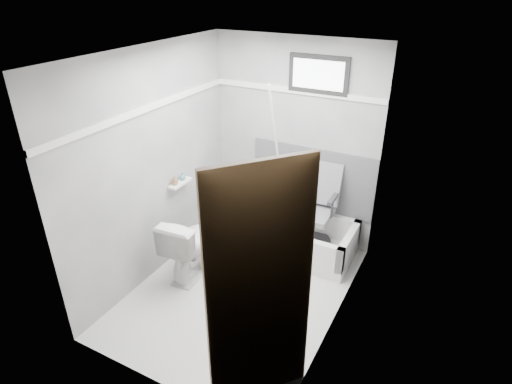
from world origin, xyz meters
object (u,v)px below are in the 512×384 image
Objects in this scene: bathtub at (290,234)px; soap_bottle_b at (182,176)px; office_chair at (311,208)px; toilet at (191,245)px; door at (274,334)px; soap_bottle_a at (175,180)px.

bathtub is 1.43m from soap_bottle_b.
office_chair is 1.29× the size of toilet.
soap_bottle_b is (-1.31, -0.60, 0.36)m from office_chair.
soap_bottle_b is at bearing 139.10° from door.
toilet is at bearing -137.39° from office_chair.
bathtub is 2.03× the size of toilet.
soap_bottle_b is (0.00, 0.14, -0.01)m from soap_bottle_a.
office_chair is at bearing 24.49° from soap_bottle_b.
soap_bottle_a reaches higher than soap_bottle_b.
toilet is at bearing 140.89° from door.
office_chair reaches higher than soap_bottle_a.
soap_bottle_a is at bearing 141.57° from door.
soap_bottle_a is (-1.09, -0.69, 0.76)m from bathtub.
bathtub is at bearing -168.79° from office_chair.
toilet is 0.72m from soap_bottle_a.
door is 2.45m from soap_bottle_a.
bathtub is at bearing 26.68° from soap_bottle_b.
toilet reaches higher than bathtub.
soap_bottle_a is (-0.32, 0.22, 0.60)m from toilet.
door reaches higher than bathtub.
toilet is 2.16m from door.
bathtub is 1.57× the size of office_chair.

